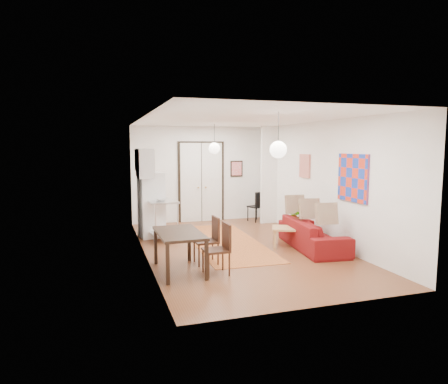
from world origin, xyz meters
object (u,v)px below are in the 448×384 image
object	(u,v)px
black_side_chair	(255,203)
coffee_table	(295,230)
dining_table	(179,236)
sofa	(313,234)
dining_chair_far	(215,244)
kitchen_counter	(160,213)
dining_chair_near	(205,236)
fridge	(151,205)

from	to	relation	value
black_side_chair	coffee_table	bearing A→B (deg)	63.89
coffee_table	dining_table	world-z (taller)	dining_table
sofa	dining_chair_far	world-z (taller)	dining_chair_far
coffee_table	kitchen_counter	distance (m)	3.38
coffee_table	dining_chair_near	size ratio (longest dim) A/B	1.25
kitchen_counter	black_side_chair	xyz separation A→B (m)	(3.17, 1.45, -0.10)
coffee_table	dining_chair_far	world-z (taller)	dining_chair_far
sofa	dining_chair_near	xyz separation A→B (m)	(-2.62, -0.33, 0.21)
dining_table	dining_chair_near	world-z (taller)	dining_chair_near
kitchen_counter	dining_chair_near	size ratio (longest dim) A/B	1.46
fridge	black_side_chair	world-z (taller)	fridge
sofa	dining_table	bearing A→B (deg)	110.31
dining_chair_far	black_side_chair	xyz separation A→B (m)	(2.63, 4.54, 0.01)
dining_chair_near	black_side_chair	bearing A→B (deg)	144.40
dining_chair_far	fridge	bearing A→B (deg)	-168.74
coffee_table	fridge	size ratio (longest dim) A/B	0.71
dining_chair_near	fridge	bearing A→B (deg)	-165.48
sofa	dining_table	size ratio (longest dim) A/B	1.64
coffee_table	black_side_chair	xyz separation A→B (m)	(0.34, 3.28, 0.15)
dining_chair_near	dining_chair_far	distance (m)	0.70
kitchen_counter	black_side_chair	world-z (taller)	kitchen_counter
dining_table	dining_chair_far	xyz separation A→B (m)	(0.60, -0.26, -0.13)
coffee_table	fridge	world-z (taller)	fridge
dining_chair_far	dining_chair_near	bearing A→B (deg)	178.75
fridge	sofa	bearing A→B (deg)	-41.80
dining_chair_far	dining_table	bearing A→B (deg)	-114.49
coffee_table	dining_chair_near	world-z (taller)	dining_chair_near
kitchen_counter	dining_chair_far	world-z (taller)	kitchen_counter
sofa	dining_table	distance (m)	3.33
fridge	dining_table	world-z (taller)	fridge
black_side_chair	dining_chair_near	bearing A→B (deg)	35.49
dining_chair_far	black_side_chair	distance (m)	5.25
fridge	dining_chair_near	distance (m)	2.68
black_side_chair	sofa	bearing A→B (deg)	69.72
sofa	fridge	world-z (taller)	fridge
sofa	kitchen_counter	bearing A→B (deg)	63.72
kitchen_counter	coffee_table	bearing A→B (deg)	-40.94
coffee_table	black_side_chair	world-z (taller)	black_side_chair
sofa	dining_chair_far	xyz separation A→B (m)	(-2.62, -1.03, 0.21)
coffee_table	black_side_chair	size ratio (longest dim) A/B	1.26
sofa	dining_table	xyz separation A→B (m)	(-3.22, -0.77, 0.34)
kitchen_counter	dining_chair_far	xyz separation A→B (m)	(0.54, -3.09, -0.11)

